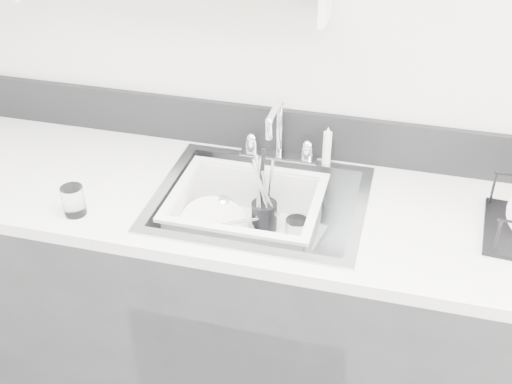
# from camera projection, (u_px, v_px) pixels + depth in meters

# --- Properties ---
(room_shell) EXTENTS (3.50, 3.00, 2.60)m
(room_shell) POSITION_uv_depth(u_px,v_px,m) (118.00, 63.00, 0.88)
(room_shell) COLOR silver
(room_shell) RESTS_ON ground
(counter_run) EXTENTS (3.20, 0.62, 0.92)m
(counter_run) POSITION_uv_depth(u_px,v_px,m) (260.00, 309.00, 2.21)
(counter_run) COLOR #2B2B2E
(counter_run) RESTS_ON ground
(backsplash) EXTENTS (3.20, 0.02, 0.16)m
(backsplash) POSITION_uv_depth(u_px,v_px,m) (282.00, 131.00, 2.15)
(backsplash) COLOR black
(backsplash) RESTS_ON counter_run
(sink) EXTENTS (0.64, 0.52, 0.20)m
(sink) POSITION_uv_depth(u_px,v_px,m) (260.00, 223.00, 2.00)
(sink) COLOR silver
(sink) RESTS_ON counter_run
(faucet) EXTENTS (0.26, 0.18, 0.23)m
(faucet) POSITION_uv_depth(u_px,v_px,m) (279.00, 144.00, 2.12)
(faucet) COLOR silver
(faucet) RESTS_ON counter_run
(side_sprayer) EXTENTS (0.03, 0.03, 0.14)m
(side_sprayer) POSITION_uv_depth(u_px,v_px,m) (327.00, 146.00, 2.09)
(side_sprayer) COLOR white
(side_sprayer) RESTS_ON counter_run
(wash_tub) EXTENTS (0.53, 0.46, 0.18)m
(wash_tub) POSITION_uv_depth(u_px,v_px,m) (246.00, 218.00, 2.01)
(wash_tub) COLOR white
(wash_tub) RESTS_ON sink
(plate_stack) EXTENTS (0.26, 0.26, 0.10)m
(plate_stack) POSITION_uv_depth(u_px,v_px,m) (217.00, 233.00, 2.02)
(plate_stack) COLOR white
(plate_stack) RESTS_ON wash_tub
(utensil_cup) EXTENTS (0.08, 0.08, 0.28)m
(utensil_cup) POSITION_uv_depth(u_px,v_px,m) (264.00, 214.00, 2.05)
(utensil_cup) COLOR black
(utensil_cup) RESTS_ON wash_tub
(ladle) EXTENTS (0.29, 0.27, 0.08)m
(ladle) POSITION_uv_depth(u_px,v_px,m) (235.00, 222.00, 2.04)
(ladle) COLOR silver
(ladle) RESTS_ON wash_tub
(tumbler_in_tub) EXTENTS (0.09, 0.09, 0.10)m
(tumbler_in_tub) POSITION_uv_depth(u_px,v_px,m) (296.00, 233.00, 1.98)
(tumbler_in_tub) COLOR white
(tumbler_in_tub) RESTS_ON wash_tub
(tumbler_counter) EXTENTS (0.09, 0.09, 0.09)m
(tumbler_counter) POSITION_uv_depth(u_px,v_px,m) (74.00, 201.00, 1.87)
(tumbler_counter) COLOR white
(tumbler_counter) RESTS_ON counter_run
(bowl_small) EXTENTS (0.14, 0.14, 0.04)m
(bowl_small) POSITION_uv_depth(u_px,v_px,m) (278.00, 254.00, 1.95)
(bowl_small) COLOR white
(bowl_small) RESTS_ON wash_tub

